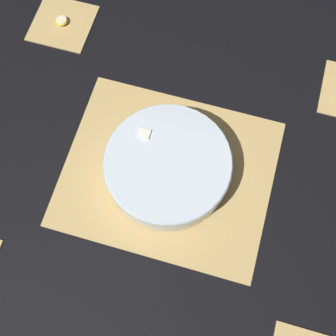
% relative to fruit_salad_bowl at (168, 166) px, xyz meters
% --- Properties ---
extents(ground_plane, '(6.00, 6.00, 0.00)m').
position_rel_fruit_salad_bowl_xyz_m(ground_plane, '(-0.00, 0.00, -0.04)').
color(ground_plane, black).
extents(bamboo_mat_center, '(0.43, 0.36, 0.01)m').
position_rel_fruit_salad_bowl_xyz_m(bamboo_mat_center, '(-0.00, 0.00, -0.04)').
color(bamboo_mat_center, tan).
rests_on(bamboo_mat_center, ground_plane).
extents(coaster_mat_near_right, '(0.14, 0.14, 0.01)m').
position_rel_fruit_salad_bowl_xyz_m(coaster_mat_near_right, '(0.34, -0.30, -0.04)').
color(coaster_mat_near_right, tan).
rests_on(coaster_mat_near_right, ground_plane).
extents(fruit_salad_bowl, '(0.26, 0.26, 0.07)m').
position_rel_fruit_salad_bowl_xyz_m(fruit_salad_bowl, '(0.00, 0.00, 0.00)').
color(fruit_salad_bowl, silver).
rests_on(fruit_salad_bowl, bamboo_mat_center).
extents(banana_coin_single, '(0.03, 0.03, 0.01)m').
position_rel_fruit_salad_bowl_xyz_m(banana_coin_single, '(0.34, -0.30, -0.03)').
color(banana_coin_single, beige).
rests_on(banana_coin_single, coaster_mat_near_right).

